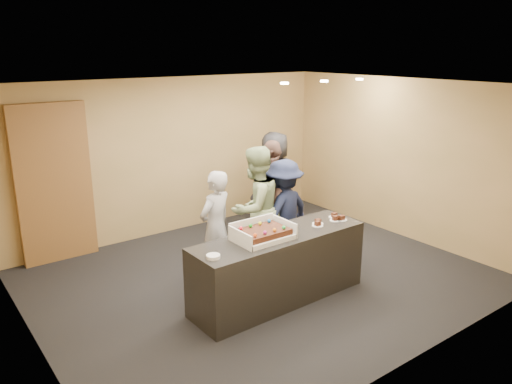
# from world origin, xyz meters

# --- Properties ---
(room) EXTENTS (6.04, 6.00, 2.70)m
(room) POSITION_xyz_m (0.00, 0.00, 1.35)
(room) COLOR black
(room) RESTS_ON ground
(serving_counter) EXTENTS (2.41, 0.74, 0.90)m
(serving_counter) POSITION_xyz_m (-0.20, -0.63, 0.45)
(serving_counter) COLOR black
(serving_counter) RESTS_ON floor
(storage_cabinet) EXTENTS (1.10, 0.15, 2.41)m
(storage_cabinet) POSITION_xyz_m (-2.07, 2.41, 1.21)
(storage_cabinet) COLOR brown
(storage_cabinet) RESTS_ON floor
(cake_box) EXTENTS (0.71, 0.49, 0.21)m
(cake_box) POSITION_xyz_m (-0.46, -0.61, 0.95)
(cake_box) COLOR white
(cake_box) RESTS_ON serving_counter
(sheet_cake) EXTENTS (0.61, 0.42, 0.12)m
(sheet_cake) POSITION_xyz_m (-0.46, -0.63, 1.00)
(sheet_cake) COLOR #391A0D
(sheet_cake) RESTS_ON cake_box
(plate_stack) EXTENTS (0.16, 0.16, 0.04)m
(plate_stack) POSITION_xyz_m (-1.25, -0.75, 0.92)
(plate_stack) COLOR white
(plate_stack) RESTS_ON serving_counter
(slice_a) EXTENTS (0.15, 0.15, 0.07)m
(slice_a) POSITION_xyz_m (0.41, -0.69, 0.92)
(slice_a) COLOR white
(slice_a) RESTS_ON serving_counter
(slice_b) EXTENTS (0.15, 0.15, 0.07)m
(slice_b) POSITION_xyz_m (0.47, -0.63, 0.92)
(slice_b) COLOR white
(slice_b) RESTS_ON serving_counter
(slice_c) EXTENTS (0.15, 0.15, 0.07)m
(slice_c) POSITION_xyz_m (0.75, -0.68, 0.92)
(slice_c) COLOR white
(slice_c) RESTS_ON serving_counter
(slice_d) EXTENTS (0.15, 0.15, 0.07)m
(slice_d) POSITION_xyz_m (0.84, -0.58, 0.92)
(slice_d) COLOR white
(slice_d) RESTS_ON serving_counter
(slice_e) EXTENTS (0.15, 0.15, 0.07)m
(slice_e) POSITION_xyz_m (0.84, -0.72, 0.92)
(slice_e) COLOR white
(slice_e) RESTS_ON serving_counter
(person_server_grey) EXTENTS (0.67, 0.55, 1.59)m
(person_server_grey) POSITION_xyz_m (-0.54, 0.32, 0.80)
(person_server_grey) COLOR #A4A4A9
(person_server_grey) RESTS_ON floor
(person_sage_man) EXTENTS (1.00, 0.85, 1.83)m
(person_sage_man) POSITION_xyz_m (0.18, 0.37, 0.91)
(person_sage_man) COLOR #96A978
(person_sage_man) RESTS_ON floor
(person_navy_man) EXTENTS (1.12, 0.78, 1.60)m
(person_navy_man) POSITION_xyz_m (0.62, 0.27, 0.80)
(person_navy_man) COLOR #191F3B
(person_navy_man) RESTS_ON floor
(person_brown_extra) EXTENTS (0.97, 1.08, 1.76)m
(person_brown_extra) POSITION_xyz_m (0.93, 0.92, 0.88)
(person_brown_extra) COLOR brown
(person_brown_extra) RESTS_ON floor
(person_dark_suit) EXTENTS (0.91, 0.63, 1.77)m
(person_dark_suit) POSITION_xyz_m (1.43, 1.49, 0.88)
(person_dark_suit) COLOR #242428
(person_dark_suit) RESTS_ON floor
(ceiling_spotlights) EXTENTS (1.72, 0.12, 0.03)m
(ceiling_spotlights) POSITION_xyz_m (1.60, 0.50, 2.67)
(ceiling_spotlights) COLOR #FFEAC6
(ceiling_spotlights) RESTS_ON ceiling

